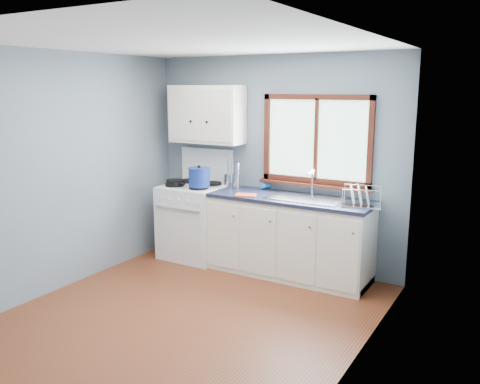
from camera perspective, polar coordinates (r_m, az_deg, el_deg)
The scene contains 19 objects.
floor at distance 4.96m, azimuth -5.93°, elevation -13.88°, with size 3.20×3.60×0.02m, color brown.
ceiling at distance 4.50m, azimuth -6.63°, elevation 16.52°, with size 3.20×3.60×0.02m, color white.
wall_back at distance 6.09m, azimuth 3.93°, elevation 3.39°, with size 3.20×0.02×2.50m, color slate.
wall_front at distance 3.33m, azimuth -25.16°, elevation -4.68°, with size 3.20×0.02×2.50m, color slate.
wall_left at distance 5.66m, azimuth -19.49°, elevation 2.11°, with size 0.02×3.60×2.50m, color slate.
wall_right at distance 3.85m, azimuth 13.41°, elevation -1.80°, with size 0.02×3.60×2.50m, color slate.
gas_range at distance 6.44m, azimuth -5.12°, elevation -3.05°, with size 0.76×0.69×1.36m.
base_cabinets at distance 5.84m, azimuth 5.54°, elevation -5.45°, with size 1.85×0.60×0.88m.
countertop at distance 5.72m, azimuth 5.63°, elevation -0.75°, with size 1.89×0.64×0.04m, color black.
sink at distance 5.66m, azimuth 7.28°, elevation -1.35°, with size 0.84×0.46×0.44m.
window at distance 5.81m, azimuth 8.53°, elevation 5.13°, with size 1.36×0.10×1.03m.
upper_cabinets at distance 6.30m, azimuth -3.78°, elevation 8.69°, with size 0.95×0.35×0.70m.
skillet at distance 6.32m, azimuth -7.25°, elevation 1.17°, with size 0.36×0.30×0.05m.
stockpot at distance 6.09m, azimuth -4.60°, elevation 1.71°, with size 0.30×0.30×0.26m.
utensil_crock at distance 6.32m, azimuth -1.22°, elevation 1.42°, with size 0.16×0.16×0.39m.
thermos at distance 6.09m, azimuth -0.37°, elevation 1.80°, with size 0.07×0.07×0.32m, color silver.
soap_bottle at distance 6.08m, azimuth 2.41°, elevation 1.51°, with size 0.10×0.10×0.26m, color #287AC6.
dish_towel at distance 5.74m, azimuth 0.64°, elevation -0.36°, with size 0.23×0.17×0.02m, color #CF4B2B.
dish_rack at distance 5.42m, azimuth 13.41°, elevation -0.91°, with size 0.46×0.39×0.21m.
Camera 1 is at (2.68, -3.59, 2.12)m, focal length 38.00 mm.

